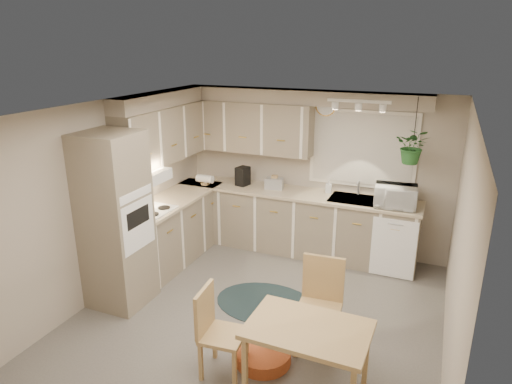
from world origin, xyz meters
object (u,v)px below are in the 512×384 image
dining_table (307,359)px  pet_bed (263,356)px  braided_rug (266,303)px  chair_back (318,308)px  microwave (396,194)px  chair_left (224,333)px

dining_table → pet_bed: 0.61m
dining_table → braided_rug: dining_table is taller
chair_back → pet_bed: 0.73m
pet_bed → microwave: bearing=70.1°
braided_rug → pet_bed: 1.07m
braided_rug → pet_bed: pet_bed is taller
chair_back → pet_bed: (-0.44, -0.41, -0.42)m
dining_table → chair_left: bearing=-175.1°
pet_bed → microwave: microwave is taller
braided_rug → pet_bed: size_ratio=2.23×
chair_back → chair_left: bearing=39.3°
chair_back → pet_bed: size_ratio=1.74×
chair_back → microwave: (0.46, 2.06, 0.64)m
chair_left → pet_bed: size_ratio=1.58×
microwave → dining_table: bearing=-103.5°
chair_left → microwave: size_ratio=1.63×
microwave → pet_bed: bearing=-115.1°
chair_left → chair_back: size_ratio=0.91×
chair_left → dining_table: bearing=89.8°
dining_table → chair_left: 0.81m
pet_bed → microwave: 2.83m
chair_back → braided_rug: 1.11m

